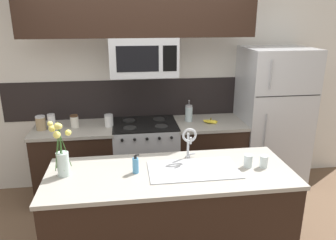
# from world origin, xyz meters

# --- Properties ---
(ground_plane) EXTENTS (10.00, 10.00, 0.00)m
(ground_plane) POSITION_xyz_m (0.00, 0.00, 0.00)
(ground_plane) COLOR brown
(rear_partition) EXTENTS (5.20, 0.10, 2.60)m
(rear_partition) POSITION_xyz_m (0.30, 1.28, 1.30)
(rear_partition) COLOR silver
(rear_partition) RESTS_ON ground
(splash_band) EXTENTS (3.38, 0.01, 0.48)m
(splash_band) POSITION_xyz_m (0.00, 1.22, 1.15)
(splash_band) COLOR black
(splash_band) RESTS_ON rear_partition
(back_counter_left) EXTENTS (0.93, 0.65, 0.91)m
(back_counter_left) POSITION_xyz_m (-0.83, 0.90, 0.46)
(back_counter_left) COLOR black
(back_counter_left) RESTS_ON ground
(back_counter_right) EXTENTS (0.85, 0.65, 0.91)m
(back_counter_right) POSITION_xyz_m (0.79, 0.90, 0.46)
(back_counter_right) COLOR black
(back_counter_right) RESTS_ON ground
(stove_range) EXTENTS (0.76, 0.64, 0.93)m
(stove_range) POSITION_xyz_m (0.00, 0.90, 0.46)
(stove_range) COLOR #B7BABF
(stove_range) RESTS_ON ground
(microwave) EXTENTS (0.74, 0.40, 0.43)m
(microwave) POSITION_xyz_m (0.00, 0.88, 1.71)
(microwave) COLOR #B7BABF
(upper_cabinet_band) EXTENTS (2.48, 0.34, 0.60)m
(upper_cabinet_band) POSITION_xyz_m (-0.04, 0.85, 2.23)
(upper_cabinet_band) COLOR black
(refrigerator) EXTENTS (0.80, 0.74, 1.79)m
(refrigerator) POSITION_xyz_m (1.60, 0.92, 0.89)
(refrigerator) COLOR #B7BABF
(refrigerator) RESTS_ON ground
(storage_jar_tall) EXTENTS (0.11, 0.11, 0.16)m
(storage_jar_tall) POSITION_xyz_m (-1.18, 0.88, 0.99)
(storage_jar_tall) COLOR #997F5B
(storage_jar_tall) RESTS_ON back_counter_left
(storage_jar_medium) EXTENTS (0.09, 0.09, 0.18)m
(storage_jar_medium) POSITION_xyz_m (-1.06, 0.88, 1.00)
(storage_jar_medium) COLOR silver
(storage_jar_medium) RESTS_ON back_counter_left
(storage_jar_short) EXTENTS (0.10, 0.10, 0.14)m
(storage_jar_short) POSITION_xyz_m (-0.82, 0.92, 0.98)
(storage_jar_short) COLOR silver
(storage_jar_short) RESTS_ON back_counter_left
(storage_jar_squat) EXTENTS (0.10, 0.10, 0.14)m
(storage_jar_squat) POSITION_xyz_m (-0.42, 0.89, 0.98)
(storage_jar_squat) COLOR silver
(storage_jar_squat) RESTS_ON back_counter_left
(banana_bunch) EXTENTS (0.19, 0.13, 0.07)m
(banana_bunch) POSITION_xyz_m (0.79, 0.84, 0.93)
(banana_bunch) COLOR yellow
(banana_bunch) RESTS_ON back_counter_right
(french_press) EXTENTS (0.09, 0.09, 0.27)m
(french_press) POSITION_xyz_m (0.54, 0.96, 1.01)
(french_press) COLOR silver
(french_press) RESTS_ON back_counter_right
(island_counter) EXTENTS (2.06, 0.80, 0.91)m
(island_counter) POSITION_xyz_m (0.12, -0.35, 0.46)
(island_counter) COLOR black
(island_counter) RESTS_ON ground
(kitchen_sink) EXTENTS (0.76, 0.42, 0.16)m
(kitchen_sink) POSITION_xyz_m (0.32, -0.35, 0.84)
(kitchen_sink) COLOR #ADAFB5
(kitchen_sink) RESTS_ON island_counter
(sink_faucet) EXTENTS (0.14, 0.14, 0.31)m
(sink_faucet) POSITION_xyz_m (0.32, -0.14, 1.11)
(sink_faucet) COLOR #B7BABF
(sink_faucet) RESTS_ON island_counter
(dish_soap_bottle) EXTENTS (0.06, 0.05, 0.16)m
(dish_soap_bottle) POSITION_xyz_m (-0.16, -0.34, 0.98)
(dish_soap_bottle) COLOR #4C93C6
(dish_soap_bottle) RESTS_ON island_counter
(drinking_glass) EXTENTS (0.07, 0.07, 0.11)m
(drinking_glass) POSITION_xyz_m (0.80, -0.36, 0.97)
(drinking_glass) COLOR silver
(drinking_glass) RESTS_ON island_counter
(spare_glass) EXTENTS (0.07, 0.07, 0.11)m
(spare_glass) POSITION_xyz_m (0.93, -0.38, 0.96)
(spare_glass) COLOR silver
(spare_glass) RESTS_ON island_counter
(flower_vase) EXTENTS (0.17, 0.12, 0.48)m
(flower_vase) POSITION_xyz_m (-0.75, -0.30, 1.07)
(flower_vase) COLOR silver
(flower_vase) RESTS_ON island_counter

